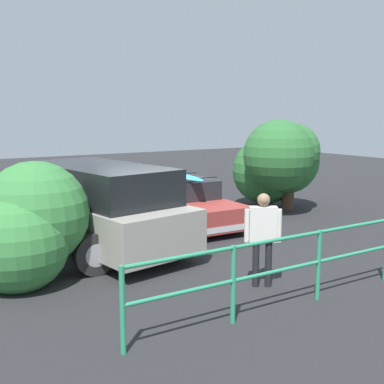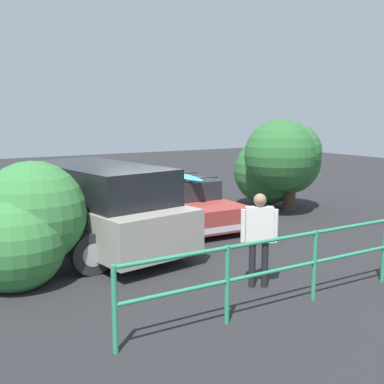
{
  "view_description": "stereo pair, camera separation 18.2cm",
  "coord_description": "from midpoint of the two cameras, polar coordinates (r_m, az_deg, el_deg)",
  "views": [
    {
      "loc": [
        5.94,
        11.21,
        2.94
      ],
      "look_at": [
        -0.59,
        0.96,
        0.95
      ],
      "focal_mm": 45.0,
      "sensor_mm": 36.0,
      "label": 1
    },
    {
      "loc": [
        5.79,
        11.3,
        2.94
      ],
      "look_at": [
        -0.59,
        0.96,
        0.95
      ],
      "focal_mm": 45.0,
      "sensor_mm": 36.0,
      "label": 2
    }
  ],
  "objects": [
    {
      "name": "railing_fence",
      "position": [
        8.47,
        18.15,
        -6.15
      ],
      "size": [
        8.45,
        0.18,
        1.13
      ],
      "color": "#2D9366",
      "rests_on": "ground"
    },
    {
      "name": "ground_plane",
      "position": [
        13.03,
        -4.89,
        -3.82
      ],
      "size": [
        44.0,
        44.0,
        0.02
      ],
      "primitive_type": "cube",
      "color": "#28282B",
      "rests_on": "ground"
    },
    {
      "name": "sedan_car",
      "position": [
        12.92,
        -1.94,
        -1.22
      ],
      "size": [
        2.52,
        4.26,
        1.5
      ],
      "color": "#9E3833",
      "rests_on": "ground"
    },
    {
      "name": "suv_car",
      "position": [
        10.6,
        -11.32,
        -1.67
      ],
      "size": [
        3.14,
        5.03,
        1.85
      ],
      "color": "#9E998E",
      "rests_on": "ground"
    },
    {
      "name": "person_bystander",
      "position": [
        8.22,
        7.77,
        -4.62
      ],
      "size": [
        0.55,
        0.4,
        1.62
      ],
      "color": "black",
      "rests_on": "ground"
    },
    {
      "name": "bush_near_right",
      "position": [
        8.83,
        -20.07,
        -4.48
      ],
      "size": [
        2.27,
        2.08,
        2.21
      ],
      "color": "#4C3828",
      "rests_on": "ground"
    },
    {
      "name": "bush_near_left",
      "position": [
        14.9,
        9.76,
        3.64
      ],
      "size": [
        2.84,
        3.28,
        2.77
      ],
      "color": "#4C3828",
      "rests_on": "ground"
    }
  ]
}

